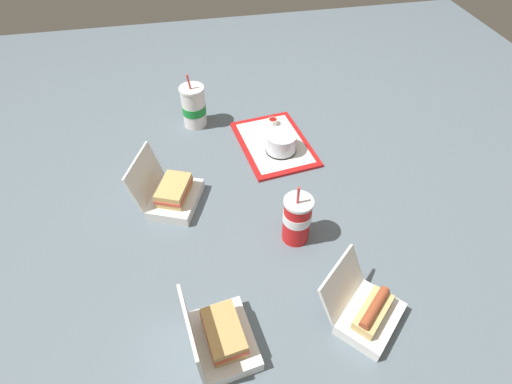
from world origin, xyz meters
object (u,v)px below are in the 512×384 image
ketchup_cup (273,121)px  food_tray (274,144)px  soda_cup_right (297,219)px  soda_cup_left (194,107)px  plastic_fork (288,129)px  clamshell_hotdog_left (367,312)px  clamshell_sandwich_corner (221,337)px  clamshell_sandwich_right (172,194)px  cake_container (281,143)px

ketchup_cup → food_tray: bearing=-10.4°
ketchup_cup → soda_cup_right: bearing=-6.1°
soda_cup_right → soda_cup_left: bearing=-159.2°
ketchup_cup → plastic_fork: size_ratio=0.36×
plastic_fork → soda_cup_left: soda_cup_left is taller
clamshell_hotdog_left → ketchup_cup: bearing=-176.9°
clamshell_hotdog_left → food_tray: bearing=-174.8°
food_tray → clamshell_sandwich_corner: 0.84m
clamshell_sandwich_corner → soda_cup_right: bearing=137.6°
clamshell_hotdog_left → soda_cup_right: 0.33m
clamshell_sandwich_corner → ketchup_cup: bearing=159.1°
clamshell_sandwich_corner → soda_cup_right: soda_cup_right is taller
ketchup_cup → clamshell_hotdog_left: size_ratio=0.15×
food_tray → clamshell_sandwich_right: size_ratio=1.61×
cake_container → clamshell_hotdog_left: (0.72, 0.06, -0.01)m
clamshell_hotdog_left → soda_cup_left: 1.05m
plastic_fork → food_tray: bearing=-49.4°
soda_cup_right → ketchup_cup: bearing=173.9°
cake_container → clamshell_sandwich_corner: bearing=-24.8°
cake_container → plastic_fork: size_ratio=1.10×
food_tray → clamshell_sandwich_corner: (0.77, -0.32, 0.04)m
plastic_fork → clamshell_sandwich_right: size_ratio=0.44×
clamshell_sandwich_corner → soda_cup_left: 0.98m
clamshell_hotdog_left → clamshell_sandwich_corner: clamshell_sandwich_corner is taller
plastic_fork → clamshell_hotdog_left: bearing=-3.2°
food_tray → ketchup_cup: size_ratio=10.03×
clamshell_sandwich_right → cake_container: bearing=113.7°
clamshell_hotdog_left → soda_cup_right: (-0.31, -0.11, 0.05)m
food_tray → soda_cup_right: size_ratio=1.74×
clamshell_sandwich_corner → clamshell_sandwich_right: bearing=-169.8°
food_tray → soda_cup_right: (0.47, -0.04, 0.08)m
clamshell_sandwich_corner → soda_cup_left: bearing=178.6°
ketchup_cup → clamshell_sandwich_corner: 0.96m
plastic_fork → clamshell_sandwich_corner: (0.84, -0.39, 0.03)m
clamshell_sandwich_corner → soda_cup_right: 0.41m
plastic_fork → clamshell_hotdog_left: clamshell_hotdog_left is taller
food_tray → ketchup_cup: 0.13m
ketchup_cup → soda_cup_right: soda_cup_right is taller
food_tray → plastic_fork: size_ratio=3.65×
cake_container → clamshell_hotdog_left: bearing=4.5°
food_tray → clamshell_sandwich_right: clamshell_sandwich_right is taller
food_tray → clamshell_hotdog_left: (0.78, 0.07, 0.03)m
food_tray → soda_cup_right: 0.48m
cake_container → clamshell_sandwich_right: 0.47m
cake_container → plastic_fork: cake_container is taller
cake_container → food_tray: bearing=-165.1°
clamshell_sandwich_corner → cake_container: bearing=155.2°
plastic_fork → soda_cup_left: 0.40m
soda_cup_left → ketchup_cup: bearing=75.3°
food_tray → clamshell_sandwich_corner: size_ratio=1.86×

